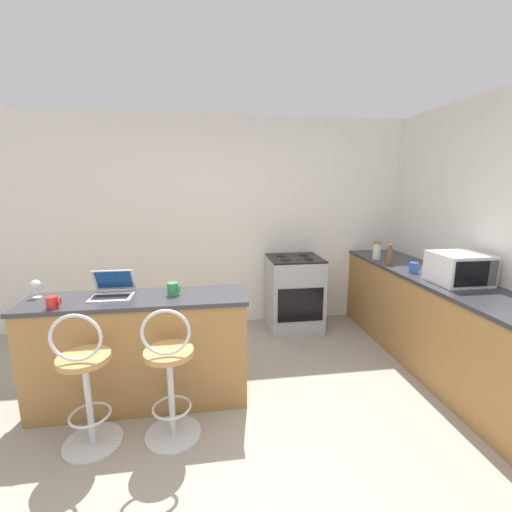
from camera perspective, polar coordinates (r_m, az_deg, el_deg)
name	(u,v)px	position (r m, az deg, el deg)	size (l,w,h in m)	color
ground_plane	(228,467)	(2.59, -4.73, -31.67)	(20.00, 20.00, 0.00)	gray
wall_back	(213,224)	(4.33, -7.11, 5.36)	(12.00, 0.06, 2.60)	silver
breakfast_bar	(141,351)	(3.04, -18.62, -14.70)	(1.72, 0.48, 0.91)	#9E703D
counter_right	(438,324)	(3.82, 28.12, -9.91)	(0.64, 2.92, 0.91)	#9E703D
bar_stool_near	(86,385)	(2.70, -26.50, -18.63)	(0.40, 0.40, 1.00)	silver
bar_stool_far	(170,378)	(2.59, -14.16, -19.11)	(0.40, 0.40, 1.00)	silver
laptop	(113,289)	(2.97, -22.80, -5.14)	(0.32, 0.29, 0.20)	silver
microwave	(459,268)	(3.56, 30.77, -1.77)	(0.44, 0.40, 0.27)	white
stove_range	(294,293)	(4.30, 6.37, -6.19)	(0.63, 0.61, 0.92)	#9EA3A8
mug_red	(53,302)	(2.87, -30.80, -6.65)	(0.09, 0.08, 0.09)	red
wine_glass_tall	(36,285)	(3.18, -32.83, -4.10)	(0.07, 0.07, 0.14)	silver
pepper_mill	(389,255)	(4.04, 21.36, 0.17)	(0.06, 0.06, 0.23)	brown
mug_blue	(414,268)	(3.78, 24.82, -1.75)	(0.10, 0.08, 0.10)	#2D51AD
mug_green	(173,289)	(2.82, -13.64, -5.36)	(0.10, 0.09, 0.10)	#338447
storage_jar	(377,250)	(4.29, 19.50, 0.88)	(0.10, 0.10, 0.21)	silver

